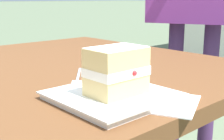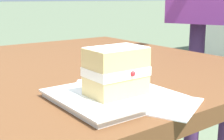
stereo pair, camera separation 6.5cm
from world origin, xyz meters
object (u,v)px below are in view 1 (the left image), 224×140
Objects in this scene: cake_slice at (116,71)px; dessert_plate at (112,96)px; dessert_fork at (78,77)px; paper_napkin at (169,103)px.

dessert_plate is at bearing -81.06° from cake_slice.
dessert_plate is 0.20m from dessert_fork.
dessert_plate is 1.30× the size of paper_napkin.
cake_slice is 0.86× the size of dessert_fork.
dessert_fork is 0.79× the size of paper_napkin.
dessert_plate reaches higher than paper_napkin.
dessert_plate is 0.12m from paper_napkin.
paper_napkin is at bearing 93.48° from dessert_fork.
dessert_plate reaches higher than dessert_fork.
dessert_plate is at bearing 75.10° from dessert_fork.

